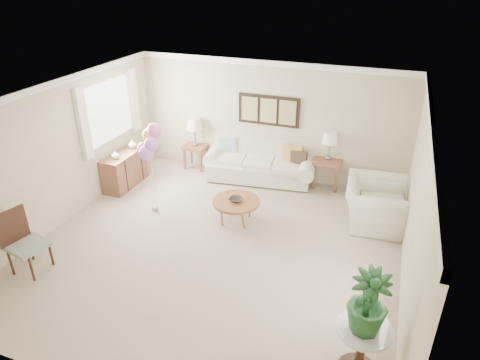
{
  "coord_description": "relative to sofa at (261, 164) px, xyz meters",
  "views": [
    {
      "loc": [
        2.48,
        -5.49,
        4.34
      ],
      "look_at": [
        0.22,
        0.6,
        1.05
      ],
      "focal_mm": 32.0,
      "sensor_mm": 36.0,
      "label": 1
    }
  ],
  "objects": [
    {
      "name": "ground_plane",
      "position": [
        0.1,
        -2.8,
        -0.36
      ],
      "size": [
        6.0,
        6.0,
        0.0
      ],
      "primitive_type": "plane",
      "color": "tan"
    },
    {
      "name": "room_shell",
      "position": [
        -0.01,
        -2.71,
        1.27
      ],
      "size": [
        6.04,
        6.04,
        2.6
      ],
      "color": "beige",
      "rests_on": "ground"
    },
    {
      "name": "wall_art_triptych",
      "position": [
        0.1,
        0.16,
        1.19
      ],
      "size": [
        1.35,
        0.06,
        0.65
      ],
      "color": "black",
      "rests_on": "ground"
    },
    {
      "name": "sofa",
      "position": [
        0.0,
        0.0,
        0.0
      ],
      "size": [
        2.59,
        1.21,
        0.91
      ],
      "color": "beige",
      "rests_on": "ground"
    },
    {
      "name": "end_table_left",
      "position": [
        -1.6,
        0.02,
        0.12
      ],
      "size": [
        0.53,
        0.48,
        0.57
      ],
      "color": "brown",
      "rests_on": "ground"
    },
    {
      "name": "end_table_right",
      "position": [
        1.46,
        0.12,
        0.18
      ],
      "size": [
        0.6,
        0.54,
        0.65
      ],
      "color": "brown",
      "rests_on": "ground"
    },
    {
      "name": "lamp_left",
      "position": [
        -1.6,
        0.02,
        0.71
      ],
      "size": [
        0.37,
        0.37,
        0.65
      ],
      "color": "gray",
      "rests_on": "end_table_left"
    },
    {
      "name": "lamp_right",
      "position": [
        1.46,
        0.12,
        0.75
      ],
      "size": [
        0.34,
        0.34,
        0.6
      ],
      "color": "gray",
      "rests_on": "end_table_right"
    },
    {
      "name": "coffee_table",
      "position": [
        0.13,
        -1.89,
        0.05
      ],
      "size": [
        0.88,
        0.88,
        0.44
      ],
      "color": "brown",
      "rests_on": "ground"
    },
    {
      "name": "decor_bowl",
      "position": [
        0.13,
        -1.91,
        0.11
      ],
      "size": [
        0.27,
        0.27,
        0.06
      ],
      "primitive_type": "imported",
      "rotation": [
        0.0,
        0.0,
        -0.11
      ],
      "color": "black",
      "rests_on": "coffee_table"
    },
    {
      "name": "armchair",
      "position": [
        2.55,
        -1.05,
        0.04
      ],
      "size": [
        1.16,
        1.31,
        0.8
      ],
      "primitive_type": "imported",
      "rotation": [
        0.0,
        0.0,
        1.64
      ],
      "color": "beige",
      "rests_on": "ground"
    },
    {
      "name": "side_table",
      "position": [
        2.67,
        -4.51,
        0.17
      ],
      "size": [
        0.64,
        0.64,
        0.7
      ],
      "color": "silver",
      "rests_on": "ground"
    },
    {
      "name": "potted_plant",
      "position": [
        2.66,
        -4.53,
        0.73
      ],
      "size": [
        0.52,
        0.52,
        0.79
      ],
      "primitive_type": "imported",
      "rotation": [
        0.0,
        0.0,
        0.19
      ],
      "color": "#1B4723",
      "rests_on": "side_table"
    },
    {
      "name": "accent_chair",
      "position": [
        -2.45,
        -4.35,
        0.18
      ],
      "size": [
        0.61,
        0.61,
        1.04
      ],
      "color": "gray",
      "rests_on": "ground"
    },
    {
      "name": "credenza",
      "position": [
        -2.66,
        -1.3,
        0.01
      ],
      "size": [
        0.46,
        1.2,
        0.74
      ],
      "color": "brown",
      "rests_on": "ground"
    },
    {
      "name": "vase_white",
      "position": [
        -2.64,
        -1.6,
        0.47
      ],
      "size": [
        0.17,
        0.17,
        0.17
      ],
      "primitive_type": "imported",
      "rotation": [
        0.0,
        0.0,
        0.06
      ],
      "color": "white",
      "rests_on": "credenza"
    },
    {
      "name": "vase_sage",
      "position": [
        -2.64,
        -0.98,
        0.47
      ],
      "size": [
        0.21,
        0.21,
        0.18
      ],
      "primitive_type": "imported",
      "rotation": [
        0.0,
        0.0,
        -0.24
      ],
      "color": "beige",
      "rests_on": "credenza"
    },
    {
      "name": "balloon_cluster",
      "position": [
        -1.5,
        -2.07,
        1.04
      ],
      "size": [
        0.45,
        0.49,
        1.8
      ],
      "color": "gray",
      "rests_on": "ground"
    }
  ]
}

